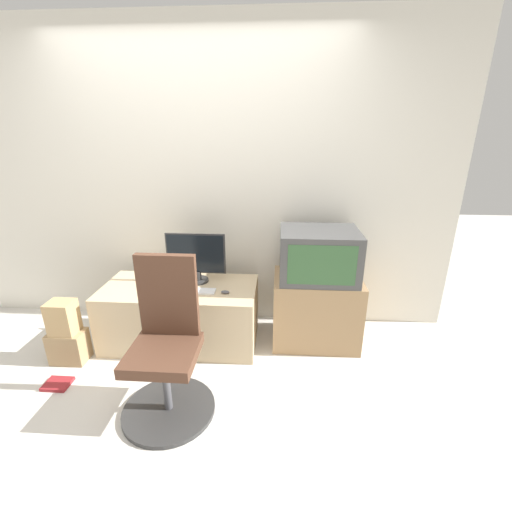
# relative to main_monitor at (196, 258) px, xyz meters

# --- Properties ---
(ground_plane) EXTENTS (12.00, 12.00, 0.00)m
(ground_plane) POSITION_rel_main_monitor_xyz_m (0.02, -0.97, -0.73)
(ground_plane) COLOR beige
(wall_back) EXTENTS (4.40, 0.05, 2.60)m
(wall_back) POSITION_rel_main_monitor_xyz_m (0.02, 0.35, 0.57)
(wall_back) COLOR silver
(wall_back) RESTS_ON ground_plane
(desk) EXTENTS (1.27, 0.61, 0.51)m
(desk) POSITION_rel_main_monitor_xyz_m (-0.13, -0.12, -0.47)
(desk) COLOR #CCB289
(desk) RESTS_ON ground_plane
(side_stand) EXTENTS (0.71, 0.49, 0.59)m
(side_stand) POSITION_rel_main_monitor_xyz_m (1.02, -0.03, -0.43)
(side_stand) COLOR #A37F56
(side_stand) RESTS_ON ground_plane
(main_monitor) EXTENTS (0.50, 0.19, 0.42)m
(main_monitor) POSITION_rel_main_monitor_xyz_m (0.00, 0.00, 0.00)
(main_monitor) COLOR #2D2D2D
(main_monitor) RESTS_ON desk
(keyboard) EXTENTS (0.36, 0.11, 0.01)m
(keyboard) POSITION_rel_main_monitor_xyz_m (0.01, -0.21, -0.21)
(keyboard) COLOR white
(keyboard) RESTS_ON desk
(mouse) EXTENTS (0.07, 0.04, 0.02)m
(mouse) POSITION_rel_main_monitor_xyz_m (0.27, -0.22, -0.21)
(mouse) COLOR #4C4C51
(mouse) RESTS_ON desk
(crt_tv) EXTENTS (0.62, 0.49, 0.40)m
(crt_tv) POSITION_rel_main_monitor_xyz_m (1.01, -0.03, 0.06)
(crt_tv) COLOR #474747
(crt_tv) RESTS_ON side_stand
(office_chair) EXTENTS (0.60, 0.60, 1.03)m
(office_chair) POSITION_rel_main_monitor_xyz_m (-0.00, -0.88, -0.33)
(office_chair) COLOR #333333
(office_chair) RESTS_ON ground_plane
(cardboard_box_lower) EXTENTS (0.27, 0.18, 0.26)m
(cardboard_box_lower) POSITION_rel_main_monitor_xyz_m (-0.94, -0.46, -0.60)
(cardboard_box_lower) COLOR #A3845B
(cardboard_box_lower) RESTS_ON ground_plane
(cardboard_box_upper) EXTENTS (0.19, 0.16, 0.26)m
(cardboard_box_upper) POSITION_rel_main_monitor_xyz_m (-0.94, -0.46, -0.34)
(cardboard_box_upper) COLOR tan
(cardboard_box_upper) RESTS_ON cardboard_box_lower
(book) EXTENTS (0.18, 0.15, 0.02)m
(book) POSITION_rel_main_monitor_xyz_m (-0.88, -0.75, -0.72)
(book) COLOR maroon
(book) RESTS_ON ground_plane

